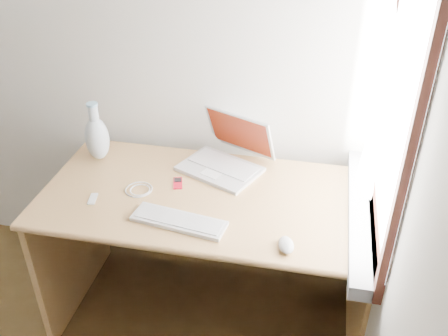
% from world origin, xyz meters
% --- Properties ---
extents(back_wall, '(3.50, 0.04, 2.60)m').
position_xyz_m(back_wall, '(0.00, 1.75, 1.30)').
color(back_wall, silver).
rests_on(back_wall, floor).
extents(window, '(0.11, 0.99, 1.10)m').
position_xyz_m(window, '(1.72, 1.30, 1.28)').
color(window, white).
rests_on(window, right_wall).
extents(desk, '(1.47, 0.73, 0.78)m').
position_xyz_m(desk, '(1.03, 1.39, 0.55)').
color(desk, tan).
rests_on(desk, floor).
extents(laptop, '(0.43, 0.43, 0.25)m').
position_xyz_m(laptop, '(1.04, 1.56, 0.83)').
color(laptop, silver).
rests_on(laptop, desk).
extents(external_keyboard, '(0.41, 0.18, 0.02)m').
position_xyz_m(external_keyboard, '(0.96, 1.09, 0.79)').
color(external_keyboard, white).
rests_on(external_keyboard, desk).
extents(mouse, '(0.08, 0.11, 0.03)m').
position_xyz_m(mouse, '(1.41, 1.02, 0.79)').
color(mouse, silver).
rests_on(mouse, desk).
extents(ipod, '(0.06, 0.10, 0.01)m').
position_xyz_m(ipod, '(0.88, 1.36, 0.78)').
color(ipod, red).
rests_on(ipod, desk).
extents(cable_coil, '(0.13, 0.13, 0.01)m').
position_xyz_m(cable_coil, '(0.72, 1.27, 0.78)').
color(cable_coil, white).
rests_on(cable_coil, desk).
extents(remote, '(0.05, 0.09, 0.01)m').
position_xyz_m(remote, '(0.55, 1.16, 0.78)').
color(remote, white).
rests_on(remote, desk).
extents(vase, '(0.12, 0.12, 0.30)m').
position_xyz_m(vase, '(0.44, 1.50, 0.90)').
color(vase, silver).
rests_on(vase, desk).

